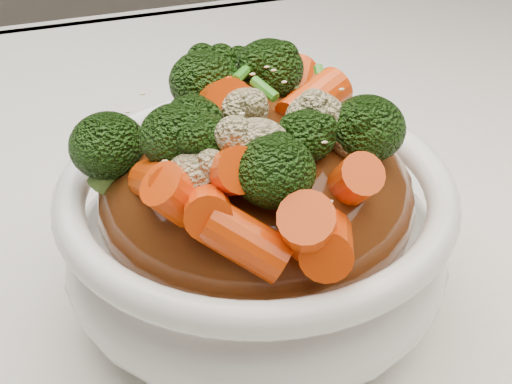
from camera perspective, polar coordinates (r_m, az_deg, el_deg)
name	(u,v)px	position (r m, az deg, el deg)	size (l,w,h in m)	color
tablecloth	(286,250)	(0.54, 2.20, -4.26)	(1.20, 0.80, 0.04)	white
bowl	(256,239)	(0.45, 0.00, -3.45)	(0.22, 0.22, 0.09)	white
sauce_base	(256,197)	(0.43, 0.00, -0.33)	(0.17, 0.17, 0.10)	#54270E
carrots	(256,94)	(0.40, 0.00, 7.11)	(0.17, 0.17, 0.05)	#EF4407
broccoli	(256,96)	(0.40, 0.00, 6.98)	(0.17, 0.17, 0.04)	black
cauliflower	(256,100)	(0.40, 0.00, 6.73)	(0.17, 0.17, 0.04)	#C7BA88
scallions	(256,93)	(0.40, 0.00, 7.24)	(0.13, 0.13, 0.02)	#34861F
sesame_seeds	(256,93)	(0.40, 0.00, 7.24)	(0.16, 0.16, 0.01)	beige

